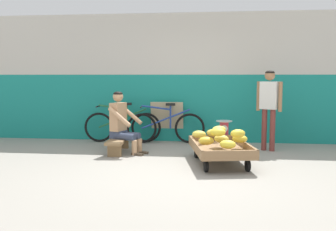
% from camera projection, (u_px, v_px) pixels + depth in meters
% --- Properties ---
extents(ground_plane, '(80.00, 80.00, 0.00)m').
position_uv_depth(ground_plane, '(179.00, 174.00, 5.48)').
color(ground_plane, gray).
extents(back_wall, '(16.00, 0.30, 2.76)m').
position_uv_depth(back_wall, '(190.00, 78.00, 8.17)').
color(back_wall, '#19847A').
rests_on(back_wall, ground).
extents(banana_cart, '(1.09, 1.57, 0.36)m').
position_uv_depth(banana_cart, '(220.00, 149.00, 6.06)').
color(banana_cart, '#8E6B47').
rests_on(banana_cart, ground).
extents(banana_pile, '(0.92, 1.33, 0.26)m').
position_uv_depth(banana_pile, '(220.00, 136.00, 5.98)').
color(banana_pile, gold).
rests_on(banana_pile, banana_cart).
extents(low_bench, '(0.36, 1.11, 0.27)m').
position_uv_depth(low_bench, '(119.00, 142.00, 7.00)').
color(low_bench, olive).
rests_on(low_bench, ground).
extents(vendor_seated, '(0.73, 0.61, 1.14)m').
position_uv_depth(vendor_seated, '(122.00, 122.00, 6.92)').
color(vendor_seated, tan).
rests_on(vendor_seated, ground).
extents(plastic_crate, '(0.36, 0.28, 0.30)m').
position_uv_depth(plastic_crate, '(224.00, 144.00, 7.03)').
color(plastic_crate, '#19847F').
rests_on(plastic_crate, ground).
extents(weighing_scale, '(0.30, 0.30, 0.29)m').
position_uv_depth(weighing_scale, '(224.00, 128.00, 7.00)').
color(weighing_scale, '#28282D').
rests_on(weighing_scale, plastic_crate).
extents(bicycle_near_left, '(1.66, 0.48, 0.86)m').
position_uv_depth(bicycle_near_left, '(122.00, 126.00, 8.05)').
color(bicycle_near_left, black).
rests_on(bicycle_near_left, ground).
extents(bicycle_far_left, '(1.66, 0.48, 0.86)m').
position_uv_depth(bicycle_far_left, '(166.00, 127.00, 7.92)').
color(bicycle_far_left, black).
rests_on(bicycle_far_left, ground).
extents(sign_board, '(0.70, 0.26, 0.87)m').
position_uv_depth(sign_board, '(167.00, 122.00, 8.14)').
color(sign_board, '#C6B289').
rests_on(sign_board, ground).
extents(customer_adult, '(0.45, 0.32, 1.53)m').
position_uv_depth(customer_adult, '(269.00, 101.00, 7.08)').
color(customer_adult, brown).
rests_on(customer_adult, ground).
extents(shopping_bag, '(0.18, 0.12, 0.24)m').
position_uv_depth(shopping_bag, '(228.00, 149.00, 6.69)').
color(shopping_bag, silver).
rests_on(shopping_bag, ground).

